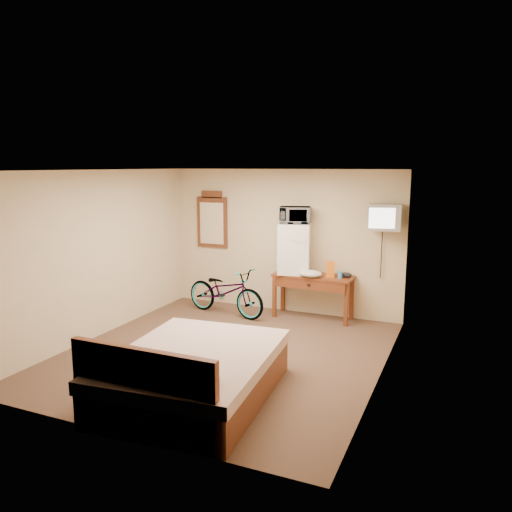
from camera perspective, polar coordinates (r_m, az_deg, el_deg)
name	(u,v)px	position (r m, az deg, el deg)	size (l,w,h in m)	color
room	(224,265)	(6.69, -3.68, -1.00)	(4.60, 4.64, 2.50)	#4E3527
desk	(312,282)	(8.42, 6.47, -3.02)	(1.35, 0.56, 0.75)	maroon
mini_fridge	(295,248)	(8.46, 4.42, 0.88)	(0.62, 0.60, 0.85)	white
microwave	(295,215)	(8.39, 4.48, 4.69)	(0.50, 0.34, 0.28)	white
snack_bag	(330,269)	(8.25, 8.48, -1.51)	(0.14, 0.08, 0.27)	orange
blue_cup	(340,275)	(8.22, 9.59, -2.11)	(0.07, 0.07, 0.12)	#408EDA
cloth_cream	(311,274)	(8.24, 6.25, -2.01)	(0.38, 0.29, 0.12)	beige
cloth_dark_a	(285,272)	(8.43, 3.32, -1.80)	(0.23, 0.17, 0.09)	black
cloth_dark_b	(346,275)	(8.32, 10.30, -2.13)	(0.18, 0.15, 0.08)	black
crt_television	(384,217)	(8.00, 14.43, 4.33)	(0.55, 0.62, 0.41)	black
wall_mirror	(212,220)	(9.28, -5.03, 4.11)	(0.61, 0.04, 1.04)	brown
bicycle	(226,291)	(8.66, -3.50, -4.04)	(0.55, 1.58, 0.83)	black
bed	(192,374)	(5.70, -7.38, -13.23)	(1.82, 2.30, 0.90)	brown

